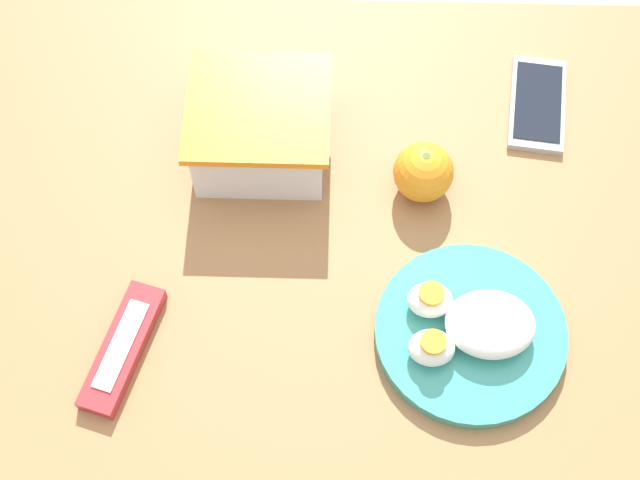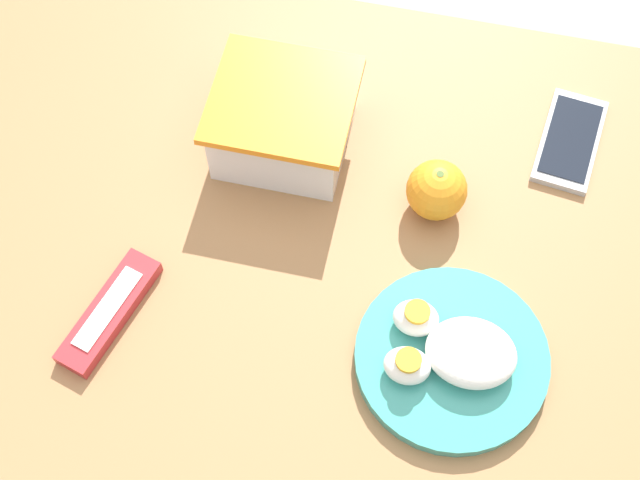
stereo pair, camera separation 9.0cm
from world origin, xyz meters
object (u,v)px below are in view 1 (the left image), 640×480
(rice_plate, at_px, (470,330))
(candy_bar, at_px, (123,348))
(cell_phone, at_px, (537,104))
(food_container, at_px, (261,131))
(orange_fruit, at_px, (423,172))

(rice_plate, bearing_deg, candy_bar, -175.80)
(rice_plate, xyz_separation_m, candy_bar, (-0.39, -0.03, -0.01))
(candy_bar, xyz_separation_m, cell_phone, (0.50, 0.35, -0.00))
(rice_plate, distance_m, candy_bar, 0.39)
(food_container, xyz_separation_m, cell_phone, (0.35, 0.08, -0.04))
(orange_fruit, distance_m, cell_phone, 0.20)
(candy_bar, bearing_deg, rice_plate, 4.20)
(rice_plate, relative_size, cell_phone, 1.43)
(orange_fruit, height_order, cell_phone, orange_fruit)
(food_container, height_order, orange_fruit, food_container)
(orange_fruit, bearing_deg, cell_phone, 39.51)
(cell_phone, bearing_deg, food_container, -167.84)
(food_container, bearing_deg, rice_plate, -44.73)
(rice_plate, bearing_deg, orange_fruit, 104.21)
(rice_plate, bearing_deg, food_container, 135.27)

